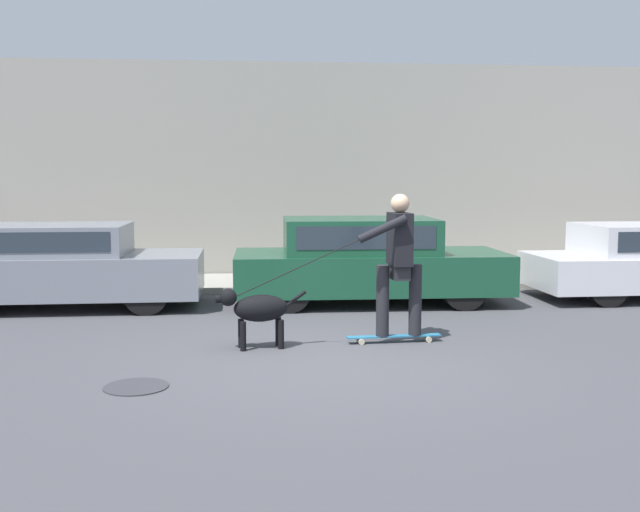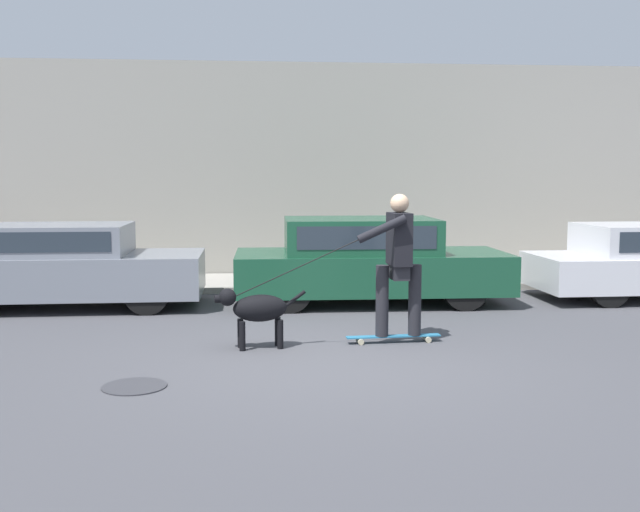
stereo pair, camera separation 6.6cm
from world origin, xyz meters
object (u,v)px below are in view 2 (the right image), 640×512
parked_car_0 (68,267)px  parked_car_1 (368,261)px  dog (256,309)px  skateboarder (398,259)px

parked_car_0 → parked_car_1: parked_car_1 is taller
parked_car_1 → dog: bearing=-119.4°
parked_car_0 → skateboarder: size_ratio=1.56×
parked_car_1 → skateboarder: bearing=-90.5°
parked_car_0 → skateboarder: skateboarder is taller
dog → parked_car_1: bearing=-128.7°
parked_car_0 → parked_car_1: bearing=-0.3°
parked_car_1 → dog: (-1.76, -2.98, -0.19)m
parked_car_1 → skateboarder: 2.85m
parked_car_0 → dog: size_ratio=3.72×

